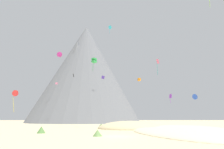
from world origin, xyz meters
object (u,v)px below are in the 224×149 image
kite_violet_low (170,97)px  kite_red_low (15,94)px  kite_rainbow_mid (158,63)px  kite_black_mid (73,75)px  bush_mid_center (98,133)px  kite_green_mid (94,60)px  kite_indigo_low (103,77)px  kite_orange_mid (139,80)px  kite_cyan_high (110,27)px  bush_ridge_crest (101,126)px  rock_massif (81,77)px  kite_pink_mid (57,83)px  bush_far_left (41,130)px  kite_blue_low (195,97)px  kite_magenta_high (60,54)px

kite_violet_low → kite_red_low: kite_violet_low is taller
kite_violet_low → kite_rainbow_mid: bearing=156.8°
kite_black_mid → kite_red_low: (-16.53, 1.70, -5.10)m
bush_mid_center → kite_rainbow_mid: (18.05, 35.17, 19.02)m
kite_green_mid → kite_indigo_low: bearing=-77.4°
kite_orange_mid → kite_indigo_low: size_ratio=1.27×
kite_cyan_high → kite_rainbow_mid: kite_cyan_high is taller
bush_ridge_crest → kite_orange_mid: 41.69m
rock_massif → kite_pink_mid: bearing=-103.3°
kite_black_mid → kite_violet_low: kite_black_mid is taller
bush_ridge_crest → kite_red_low: size_ratio=0.27×
bush_far_left → kite_pink_mid: kite_pink_mid is taller
rock_massif → kite_green_mid: bearing=-80.3°
kite_green_mid → kite_rainbow_mid: bearing=-109.8°
rock_massif → kite_cyan_high: size_ratio=21.63×
kite_orange_mid → kite_green_mid: size_ratio=0.36×
bush_ridge_crest → kite_blue_low: bearing=15.5°
bush_ridge_crest → kite_pink_mid: bearing=120.9°
rock_massif → kite_magenta_high: (-7.08, -23.31, 5.18)m
kite_black_mid → rock_massif: bearing=34.7°
bush_ridge_crest → kite_green_mid: kite_green_mid is taller
kite_indigo_low → kite_green_mid: kite_green_mid is taller
kite_rainbow_mid → kite_cyan_high: bearing=35.3°
kite_magenta_high → kite_rainbow_mid: bearing=-44.2°
bush_ridge_crest → kite_magenta_high: size_ratio=0.71×
rock_massif → kite_green_mid: 57.30m
rock_massif → bush_mid_center: bearing=-82.0°
bush_far_left → kite_orange_mid: 60.03m
bush_mid_center → kite_magenta_high: size_ratio=0.52×
bush_mid_center → kite_black_mid: (-7.85, 29.79, 13.76)m
bush_mid_center → bush_far_left: bush_far_left is taller
bush_ridge_crest → kite_green_mid: bearing=134.1°
kite_cyan_high → kite_green_mid: bearing=51.1°
bush_far_left → kite_orange_mid: bearing=64.4°
kite_violet_low → bush_ridge_crest: bearing=146.4°
kite_cyan_high → kite_indigo_low: (-2.74, -25.86, -27.48)m
bush_ridge_crest → kite_rainbow_mid: size_ratio=0.32×
bush_ridge_crest → rock_massif: size_ratio=0.02×
kite_black_mid → kite_cyan_high: bearing=7.1°
kite_magenta_high → kite_pink_mid: (0.52, -4.50, -13.52)m
kite_blue_low → kite_cyan_high: 47.41m
bush_ridge_crest → kite_magenta_high: 49.07m
bush_ridge_crest → rock_massif: 63.98m
kite_magenta_high → kite_orange_mid: (34.42, -0.72, -10.97)m
kite_pink_mid → bush_ridge_crest: bearing=-23.0°
kite_magenta_high → kite_green_mid: kite_magenta_high is taller
kite_indigo_low → kite_rainbow_mid: bearing=50.4°
kite_black_mid → kite_indigo_low: bearing=-62.2°
kite_black_mid → kite_green_mid: 8.10m
kite_orange_mid → kite_green_mid: kite_orange_mid is taller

